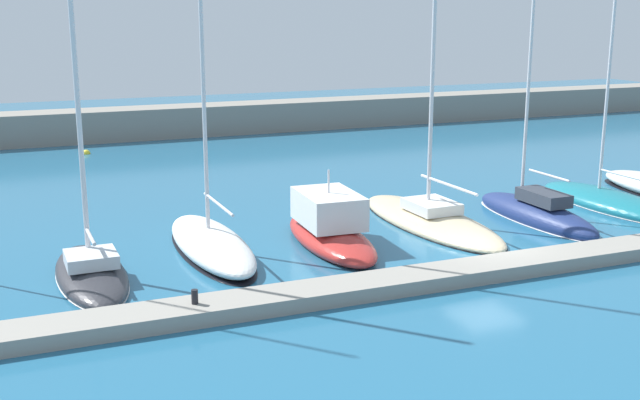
# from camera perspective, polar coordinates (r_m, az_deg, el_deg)

# --- Properties ---
(ground_plane) EXTENTS (120.00, 120.00, 0.00)m
(ground_plane) POSITION_cam_1_polar(r_m,az_deg,el_deg) (30.35, 12.01, -3.87)
(ground_plane) COLOR #236084
(dock_pier) EXTENTS (43.24, 1.62, 0.48)m
(dock_pier) POSITION_cam_1_polar(r_m,az_deg,el_deg) (28.69, 14.36, -4.53)
(dock_pier) COLOR gray
(dock_pier) RESTS_ON ground_plane
(breakwater_seawall) EXTENTS (108.00, 3.07, 2.17)m
(breakwater_seawall) POSITION_cam_1_polar(r_m,az_deg,el_deg) (59.63, -6.06, 5.93)
(breakwater_seawall) COLOR gray
(breakwater_seawall) RESTS_ON ground_plane
(sailboat_charcoal_second) EXTENTS (2.38, 6.96, 14.86)m
(sailboat_charcoal_second) POSITION_cam_1_polar(r_m,az_deg,el_deg) (28.09, -16.24, -4.83)
(sailboat_charcoal_second) COLOR #2D2D33
(sailboat_charcoal_second) RESTS_ON ground_plane
(sailboat_white_third) EXTENTS (2.48, 8.37, 17.95)m
(sailboat_white_third) POSITION_cam_1_polar(r_m,az_deg,el_deg) (30.10, -7.88, -2.96)
(sailboat_white_third) COLOR white
(sailboat_white_third) RESTS_ON ground_plane
(motorboat_red_fourth) EXTENTS (2.77, 7.34, 3.20)m
(motorboat_red_fourth) POSITION_cam_1_polar(r_m,az_deg,el_deg) (30.79, 0.70, -2.02)
(motorboat_red_fourth) COLOR #B72D28
(motorboat_red_fourth) RESTS_ON ground_plane
(sailboat_sand_fifth) EXTENTS (3.51, 10.04, 14.87)m
(sailboat_sand_fifth) POSITION_cam_1_polar(r_m,az_deg,el_deg) (34.14, 7.99, -1.37)
(sailboat_sand_fifth) COLOR beige
(sailboat_sand_fifth) RESTS_ON ground_plane
(sailboat_navy_sixth) EXTENTS (2.09, 7.73, 16.00)m
(sailboat_navy_sixth) POSITION_cam_1_polar(r_m,az_deg,el_deg) (35.58, 15.37, -0.85)
(sailboat_navy_sixth) COLOR navy
(sailboat_navy_sixth) RESTS_ON ground_plane
(sailboat_teal_seventh) EXTENTS (2.97, 8.50, 17.62)m
(sailboat_teal_seventh) POSITION_cam_1_polar(r_m,az_deg,el_deg) (39.35, 20.10, -0.01)
(sailboat_teal_seventh) COLOR #19707F
(sailboat_teal_seventh) RESTS_ON ground_plane
(mooring_buoy_yellow) EXTENTS (0.54, 0.54, 0.54)m
(mooring_buoy_yellow) POSITION_cam_1_polar(r_m,az_deg,el_deg) (52.57, -16.56, 3.22)
(mooring_buoy_yellow) COLOR yellow
(mooring_buoy_yellow) RESTS_ON ground_plane
(dock_bollard) EXTENTS (0.20, 0.20, 0.44)m
(dock_bollard) POSITION_cam_1_polar(r_m,az_deg,el_deg) (23.73, -9.05, -6.93)
(dock_bollard) COLOR black
(dock_bollard) RESTS_ON dock_pier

